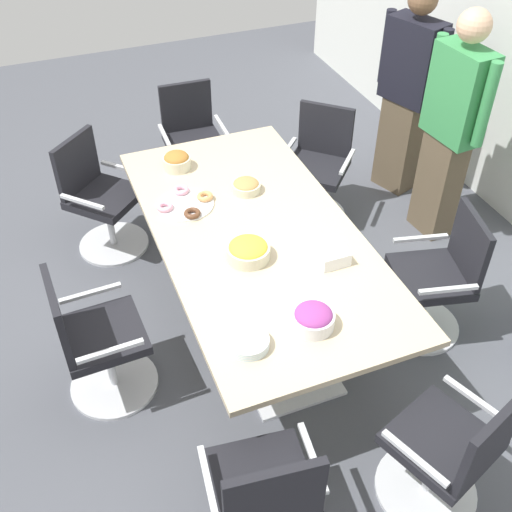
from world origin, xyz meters
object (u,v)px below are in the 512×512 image
at_px(office_chair_3, 318,171).
at_px(office_chair_6, 96,344).
at_px(snack_bowl_cookies, 246,186).
at_px(office_chair_2, 437,282).
at_px(person_standing_0, 407,91).
at_px(napkin_pile, 331,255).
at_px(office_chair_4, 193,146).
at_px(snack_bowl_chips_yellow, 248,250).
at_px(snack_bowl_pretzels, 177,161).
at_px(office_chair_0, 264,500).
at_px(snack_bowl_candy_mix, 313,318).
at_px(office_chair_1, 448,455).
at_px(person_standing_1, 451,126).
at_px(office_chair_5, 101,202).
at_px(conference_table, 256,247).
at_px(plate_stack, 248,342).
at_px(donut_platter, 186,203).

xyz_separation_m(office_chair_3, office_chair_6, (1.19, -2.00, 0.00)).
bearing_deg(snack_bowl_cookies, office_chair_2, 45.18).
distance_m(person_standing_0, napkin_pile, 2.06).
distance_m(office_chair_4, person_standing_0, 1.82).
bearing_deg(snack_bowl_chips_yellow, snack_bowl_pretzels, -173.67).
xyz_separation_m(office_chair_0, snack_bowl_pretzels, (-2.36, 0.28, 0.40)).
relative_size(office_chair_0, snack_bowl_candy_mix, 4.03).
xyz_separation_m(office_chair_1, office_chair_6, (-1.36, -1.49, 0.00)).
relative_size(person_standing_1, snack_bowl_candy_mix, 7.85).
relative_size(office_chair_4, snack_bowl_candy_mix, 4.03).
height_order(office_chair_5, person_standing_0, person_standing_0).
height_order(office_chair_6, napkin_pile, office_chair_6).
bearing_deg(napkin_pile, person_standing_1, 121.22).
xyz_separation_m(person_standing_1, snack_bowl_candy_mix, (1.26, -1.70, -0.12)).
xyz_separation_m(snack_bowl_candy_mix, snack_bowl_cookies, (-1.28, 0.11, -0.02)).
height_order(conference_table, napkin_pile, napkin_pile).
distance_m(snack_bowl_chips_yellow, plate_stack, 0.69).
bearing_deg(office_chair_0, person_standing_0, 55.04).
bearing_deg(snack_bowl_chips_yellow, office_chair_0, -17.80).
bearing_deg(office_chair_2, office_chair_4, 37.06).
height_order(snack_bowl_cookies, plate_stack, snack_bowl_cookies).
height_order(conference_table, office_chair_3, office_chair_3).
bearing_deg(office_chair_4, snack_bowl_cookies, 92.56).
height_order(snack_bowl_chips_yellow, snack_bowl_cookies, snack_bowl_chips_yellow).
xyz_separation_m(office_chair_2, office_chair_5, (-1.68, -1.85, 0.00)).
relative_size(office_chair_0, office_chair_6, 1.00).
bearing_deg(snack_bowl_candy_mix, napkin_pile, 143.16).
xyz_separation_m(donut_platter, napkin_pile, (0.84, 0.63, 0.03)).
relative_size(office_chair_6, person_standing_1, 0.51).
bearing_deg(person_standing_1, office_chair_6, 97.98).
distance_m(office_chair_1, office_chair_2, 1.27).
bearing_deg(office_chair_3, snack_bowl_cookies, 75.85).
bearing_deg(donut_platter, snack_bowl_chips_yellow, 16.86).
distance_m(office_chair_0, donut_platter, 1.95).
bearing_deg(office_chair_6, snack_bowl_candy_mix, 58.04).
bearing_deg(office_chair_3, plate_stack, 97.71).
relative_size(office_chair_4, donut_platter, 2.36).
relative_size(office_chair_5, plate_stack, 4.24).
bearing_deg(person_standing_0, donut_platter, 88.12).
relative_size(office_chair_2, snack_bowl_cookies, 4.68).
relative_size(office_chair_0, office_chair_5, 1.00).
bearing_deg(conference_table, snack_bowl_candy_mix, -0.96).
xyz_separation_m(office_chair_4, plate_stack, (2.55, -0.47, 0.37)).
height_order(office_chair_3, plate_stack, office_chair_3).
relative_size(conference_table, snack_bowl_cookies, 12.35).
xyz_separation_m(conference_table, snack_bowl_cookies, (-0.44, 0.10, 0.17)).
relative_size(office_chair_3, plate_stack, 4.24).
distance_m(conference_table, napkin_pile, 0.54).
bearing_deg(donut_platter, person_standing_1, 89.72).
height_order(office_chair_3, person_standing_1, person_standing_1).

